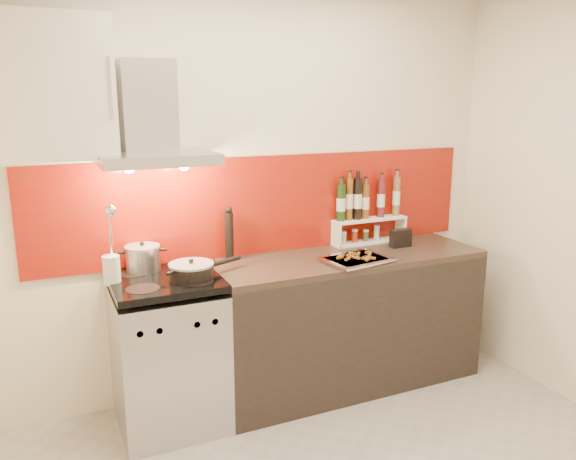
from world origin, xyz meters
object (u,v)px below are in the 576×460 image
counter (347,320)px  stock_pot (143,258)px  pepper_mill (229,234)px  range_stove (169,354)px  baking_tray (356,259)px  saute_pan (193,271)px

counter → stock_pot: (-1.29, 0.18, 0.54)m
pepper_mill → range_stove: bearing=-155.4°
range_stove → baking_tray: bearing=-6.9°
range_stove → baking_tray: 1.27m
counter → saute_pan: bearing=-175.5°
range_stove → counter: bearing=0.2°
counter → pepper_mill: (-0.74, 0.20, 0.62)m
counter → pepper_mill: 0.99m
pepper_mill → baking_tray: size_ratio=0.79×
saute_pan → baking_tray: (1.03, -0.06, -0.04)m
stock_pot → baking_tray: 1.30m
baking_tray → range_stove: bearing=173.1°
range_stove → saute_pan: (0.14, -0.08, 0.51)m
range_stove → pepper_mill: 0.80m
counter → baking_tray: bearing=-100.9°
saute_pan → pepper_mill: bearing=42.5°
range_stove → baking_tray: size_ratio=2.06×
range_stove → stock_pot: size_ratio=4.47×
counter → stock_pot: bearing=172.0°
saute_pan → baking_tray: saute_pan is taller
pepper_mill → baking_tray: 0.81m
range_stove → pepper_mill: (0.46, 0.21, 0.63)m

